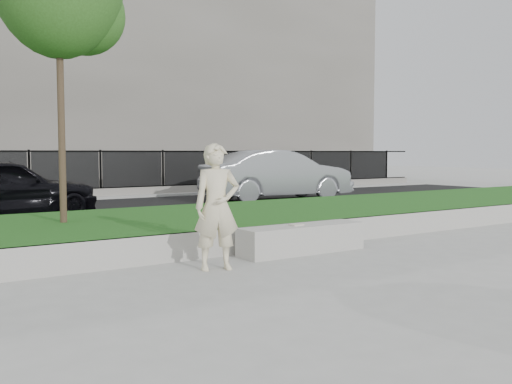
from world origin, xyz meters
TOP-DOWN VIEW (x-y plane):
  - ground at (0.00, 0.00)m, footprint 90.00×90.00m
  - grass_bank at (0.00, 3.00)m, footprint 34.00×4.00m
  - grass_kerb at (0.00, 1.04)m, footprint 34.00×0.08m
  - street at (0.00, 8.50)m, footprint 34.00×7.00m
  - far_pavement at (0.00, 13.00)m, footprint 34.00×3.00m
  - iron_fence at (0.00, 12.00)m, footprint 32.00×0.30m
  - stone_bench at (0.91, 0.62)m, footprint 2.09×0.52m
  - man at (-0.80, 0.25)m, footprint 0.69×0.54m
  - book at (0.79, 0.61)m, footprint 0.21×0.16m
  - car_dark at (-2.16, 7.50)m, footprint 4.29×2.21m
  - car_silver at (5.96, 8.24)m, footprint 4.87×2.05m

SIDE VIEW (x-z plane):
  - ground at x=0.00m, z-range 0.00..0.00m
  - street at x=0.00m, z-range 0.00..0.04m
  - far_pavement at x=0.00m, z-range 0.00..0.12m
  - grass_bank at x=0.00m, z-range 0.00..0.40m
  - grass_kerb at x=0.00m, z-range 0.00..0.40m
  - stone_bench at x=0.91m, z-range 0.00..0.43m
  - book at x=0.79m, z-range 0.43..0.45m
  - iron_fence at x=0.00m, z-range -0.21..1.29m
  - car_dark at x=-2.16m, z-range 0.04..1.44m
  - car_silver at x=5.96m, z-range 0.04..1.60m
  - man at x=-0.80m, z-range 0.00..1.65m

